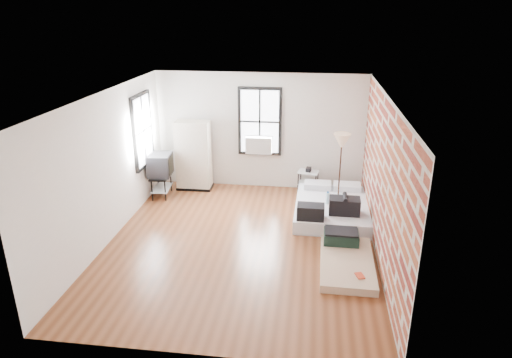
# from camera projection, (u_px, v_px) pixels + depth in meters

# --- Properties ---
(ground) EXTENTS (6.00, 6.00, 0.00)m
(ground) POSITION_uv_depth(u_px,v_px,m) (241.00, 243.00, 8.66)
(ground) COLOR #5A2E17
(ground) RESTS_ON ground
(room_shell) EXTENTS (5.02, 6.02, 2.80)m
(room_shell) POSITION_uv_depth(u_px,v_px,m) (255.00, 151.00, 8.36)
(room_shell) COLOR silver
(room_shell) RESTS_ON ground
(mattress_main) EXTENTS (1.59, 2.14, 0.68)m
(mattress_main) POSITION_uv_depth(u_px,v_px,m) (332.00, 207.00, 9.76)
(mattress_main) COLOR white
(mattress_main) RESTS_ON ground
(mattress_bare) EXTENTS (0.93, 1.73, 0.37)m
(mattress_bare) POSITION_uv_depth(u_px,v_px,m) (345.00, 256.00, 7.99)
(mattress_bare) COLOR #C5AC8E
(mattress_bare) RESTS_ON ground
(wardrobe) EXTENTS (0.85, 0.50, 1.68)m
(wardrobe) POSITION_uv_depth(u_px,v_px,m) (194.00, 156.00, 11.01)
(wardrobe) COLOR black
(wardrobe) RESTS_ON ground
(side_table) EXTENTS (0.53, 0.45, 0.63)m
(side_table) POSITION_uv_depth(u_px,v_px,m) (308.00, 176.00, 10.89)
(side_table) COLOR black
(side_table) RESTS_ON ground
(floor_lamp) EXTENTS (0.36, 0.36, 1.68)m
(floor_lamp) POSITION_uv_depth(u_px,v_px,m) (342.00, 145.00, 9.75)
(floor_lamp) COLOR black
(floor_lamp) RESTS_ON ground
(tv_stand) EXTENTS (0.57, 0.77, 1.03)m
(tv_stand) POSITION_uv_depth(u_px,v_px,m) (160.00, 166.00, 10.57)
(tv_stand) COLOR black
(tv_stand) RESTS_ON ground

